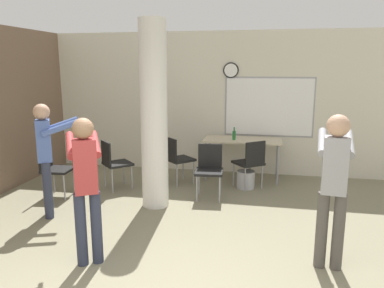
{
  "coord_description": "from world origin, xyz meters",
  "views": [
    {
      "loc": [
        0.91,
        -2.42,
        2.13
      ],
      "look_at": [
        -0.02,
        2.25,
        1.13
      ],
      "focal_mm": 35.0,
      "sensor_mm": 36.0,
      "label": 1
    }
  ],
  "objects_px": {
    "chair_near_pillar": "(114,161)",
    "person_watching_back": "(47,152)",
    "person_playing_side": "(334,180)",
    "chair_table_front": "(209,167)",
    "bottle_on_table": "(234,135)",
    "chair_table_left": "(177,157)",
    "folding_table": "(242,142)",
    "chair_table_right": "(251,160)",
    "person_playing_front": "(86,180)",
    "chair_by_left_wall": "(54,166)"
  },
  "relations": [
    {
      "from": "bottle_on_table",
      "to": "chair_table_right",
      "type": "height_order",
      "value": "bottle_on_table"
    },
    {
      "from": "chair_near_pillar",
      "to": "person_playing_front",
      "type": "distance_m",
      "value": 2.57
    },
    {
      "from": "chair_table_left",
      "to": "person_playing_front",
      "type": "bearing_deg",
      "value": -95.38
    },
    {
      "from": "bottle_on_table",
      "to": "person_watching_back",
      "type": "height_order",
      "value": "person_watching_back"
    },
    {
      "from": "chair_by_left_wall",
      "to": "person_playing_side",
      "type": "xyz_separation_m",
      "value": [
        4.12,
        -1.48,
        0.47
      ]
    },
    {
      "from": "person_playing_front",
      "to": "person_playing_side",
      "type": "xyz_separation_m",
      "value": [
        2.56,
        0.42,
        0.03
      ]
    },
    {
      "from": "chair_by_left_wall",
      "to": "person_playing_front",
      "type": "height_order",
      "value": "person_playing_front"
    },
    {
      "from": "folding_table",
      "to": "chair_near_pillar",
      "type": "height_order",
      "value": "chair_near_pillar"
    },
    {
      "from": "chair_by_left_wall",
      "to": "person_playing_front",
      "type": "relative_size",
      "value": 0.54
    },
    {
      "from": "folding_table",
      "to": "person_watching_back",
      "type": "distance_m",
      "value": 3.51
    },
    {
      "from": "chair_table_front",
      "to": "person_watching_back",
      "type": "relative_size",
      "value": 0.54
    },
    {
      "from": "chair_near_pillar",
      "to": "person_watching_back",
      "type": "distance_m",
      "value": 1.45
    },
    {
      "from": "chair_table_right",
      "to": "chair_table_front",
      "type": "height_order",
      "value": "same"
    },
    {
      "from": "chair_near_pillar",
      "to": "person_playing_side",
      "type": "bearing_deg",
      "value": -31.36
    },
    {
      "from": "person_playing_front",
      "to": "chair_table_right",
      "type": "bearing_deg",
      "value": 61.11
    },
    {
      "from": "chair_near_pillar",
      "to": "chair_by_left_wall",
      "type": "xyz_separation_m",
      "value": [
        -0.84,
        -0.52,
        0.0
      ]
    },
    {
      "from": "chair_table_right",
      "to": "person_watching_back",
      "type": "height_order",
      "value": "person_watching_back"
    },
    {
      "from": "person_playing_side",
      "to": "person_watching_back",
      "type": "bearing_deg",
      "value": 169.54
    },
    {
      "from": "chair_table_right",
      "to": "chair_table_front",
      "type": "bearing_deg",
      "value": -138.25
    },
    {
      "from": "folding_table",
      "to": "person_watching_back",
      "type": "xyz_separation_m",
      "value": [
        -2.58,
        -2.36,
        0.24
      ]
    },
    {
      "from": "chair_by_left_wall",
      "to": "person_playing_side",
      "type": "bearing_deg",
      "value": -19.78
    },
    {
      "from": "chair_near_pillar",
      "to": "person_playing_side",
      "type": "relative_size",
      "value": 0.52
    },
    {
      "from": "bottle_on_table",
      "to": "chair_by_left_wall",
      "type": "relative_size",
      "value": 0.27
    },
    {
      "from": "chair_table_front",
      "to": "person_watching_back",
      "type": "distance_m",
      "value": 2.5
    },
    {
      "from": "chair_by_left_wall",
      "to": "person_playing_side",
      "type": "relative_size",
      "value": 0.52
    },
    {
      "from": "chair_table_front",
      "to": "person_playing_side",
      "type": "bearing_deg",
      "value": -50.5
    },
    {
      "from": "chair_near_pillar",
      "to": "chair_table_left",
      "type": "bearing_deg",
      "value": 27.53
    },
    {
      "from": "folding_table",
      "to": "chair_table_front",
      "type": "bearing_deg",
      "value": -112.14
    },
    {
      "from": "folding_table",
      "to": "person_playing_side",
      "type": "xyz_separation_m",
      "value": [
        1.13,
        -3.05,
        0.26
      ]
    },
    {
      "from": "chair_table_front",
      "to": "chair_table_right",
      "type": "bearing_deg",
      "value": 41.75
    },
    {
      "from": "folding_table",
      "to": "chair_near_pillar",
      "type": "distance_m",
      "value": 2.4
    },
    {
      "from": "chair_table_right",
      "to": "folding_table",
      "type": "bearing_deg",
      "value": 108.4
    },
    {
      "from": "chair_near_pillar",
      "to": "chair_table_front",
      "type": "height_order",
      "value": "same"
    },
    {
      "from": "bottle_on_table",
      "to": "chair_table_left",
      "type": "distance_m",
      "value": 1.15
    },
    {
      "from": "chair_table_left",
      "to": "chair_table_front",
      "type": "xyz_separation_m",
      "value": [
        0.69,
        -0.6,
        0.0
      ]
    },
    {
      "from": "bottle_on_table",
      "to": "chair_near_pillar",
      "type": "xyz_separation_m",
      "value": [
        -2.0,
        -0.97,
        -0.36
      ]
    },
    {
      "from": "chair_near_pillar",
      "to": "person_playing_front",
      "type": "xyz_separation_m",
      "value": [
        0.72,
        -2.42,
        0.44
      ]
    },
    {
      "from": "folding_table",
      "to": "person_watching_back",
      "type": "height_order",
      "value": "person_watching_back"
    },
    {
      "from": "chair_near_pillar",
      "to": "person_watching_back",
      "type": "height_order",
      "value": "person_watching_back"
    },
    {
      "from": "bottle_on_table",
      "to": "chair_by_left_wall",
      "type": "distance_m",
      "value": 3.22
    },
    {
      "from": "chair_by_left_wall",
      "to": "person_watching_back",
      "type": "relative_size",
      "value": 0.54
    },
    {
      "from": "person_playing_front",
      "to": "chair_by_left_wall",
      "type": "bearing_deg",
      "value": 129.38
    },
    {
      "from": "chair_near_pillar",
      "to": "person_playing_side",
      "type": "distance_m",
      "value": 3.87
    },
    {
      "from": "folding_table",
      "to": "chair_by_left_wall",
      "type": "bearing_deg",
      "value": -152.33
    },
    {
      "from": "chair_table_right",
      "to": "bottle_on_table",
      "type": "bearing_deg",
      "value": 125.62
    },
    {
      "from": "person_watching_back",
      "to": "chair_table_right",
      "type": "bearing_deg",
      "value": 33.28
    },
    {
      "from": "person_watching_back",
      "to": "person_playing_side",
      "type": "xyz_separation_m",
      "value": [
        3.71,
        -0.69,
        0.02
      ]
    },
    {
      "from": "chair_by_left_wall",
      "to": "person_watching_back",
      "type": "bearing_deg",
      "value": -62.7
    },
    {
      "from": "chair_table_right",
      "to": "person_playing_front",
      "type": "bearing_deg",
      "value": -118.89
    },
    {
      "from": "chair_table_front",
      "to": "chair_table_left",
      "type": "bearing_deg",
      "value": 139.31
    }
  ]
}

